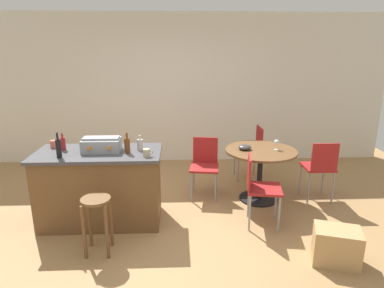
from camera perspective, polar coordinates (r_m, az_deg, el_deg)
The scene contains 19 objects.
ground_plane at distance 4.24m, azimuth -3.81°, elevation -14.01°, with size 8.80×8.80×0.00m, color #A37A4C.
back_wall at distance 6.34m, azimuth -3.55°, elevation 9.09°, with size 8.00×0.10×2.70m, color silver.
kitchen_island at distance 4.36m, azimuth -15.07°, elevation -6.96°, with size 1.50×0.73×0.91m.
wooden_stool at distance 3.73m, azimuth -15.68°, elevation -11.24°, with size 0.31×0.31×0.62m.
dining_table at distance 4.84m, azimuth 11.40°, elevation -2.93°, with size 0.99×0.99×0.75m.
folding_chair_near at distance 5.05m, azimuth 20.70°, elevation -3.41°, with size 0.40×0.41×0.88m.
folding_chair_far at distance 5.64m, azimuth 9.97°, elevation -0.70°, with size 0.41×0.41×0.87m.
folding_chair_left at distance 4.92m, azimuth 2.15°, elevation -3.17°, with size 0.45×0.45×0.85m.
folding_chair_right at distance 4.18m, azimuth 11.11°, elevation -6.74°, with size 0.46×0.46×0.88m.
toolbox at distance 4.19m, azimuth -14.93°, elevation -0.10°, with size 0.44×0.27×0.18m.
bottle_0 at distance 4.14m, azimuth -8.72°, elevation -0.08°, with size 0.07×0.07×0.19m.
bottle_1 at distance 4.04m, azimuth -10.82°, elevation -0.21°, with size 0.07×0.07×0.25m.
bottle_2 at distance 4.39m, azimuth -20.83°, elevation 0.09°, with size 0.06×0.06×0.21m.
bottle_3 at distance 4.09m, azimuth -21.47°, elevation -0.65°, with size 0.06×0.06×0.29m.
cup_0 at distance 3.90m, azimuth -7.62°, elevation -1.47°, with size 0.12×0.08×0.09m.
cup_1 at distance 4.55m, azimuth -22.13°, elevation 0.02°, with size 0.12×0.09×0.09m.
wine_glass at distance 4.81m, azimuth 14.00°, elevation 0.28°, with size 0.07×0.07×0.14m.
serving_bowl at distance 4.75m, azimuth 8.83°, elevation -0.52°, with size 0.18×0.18×0.07m, color #383838.
cardboard_box at distance 3.85m, azimuth 23.06°, elevation -15.47°, with size 0.45×0.31×0.38m, color tan.
Camera 1 is at (0.11, -3.66, 2.13)m, focal length 31.80 mm.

